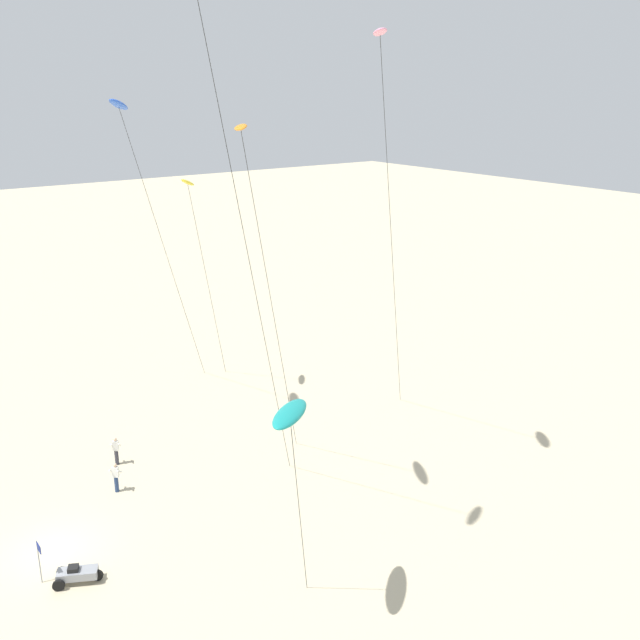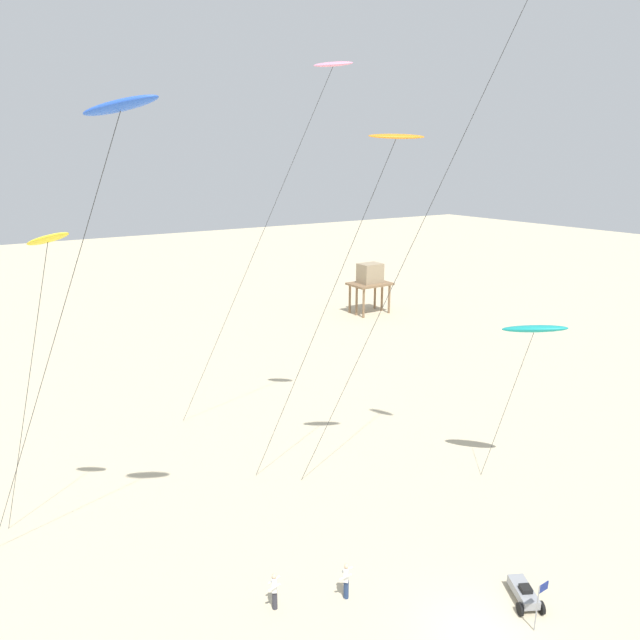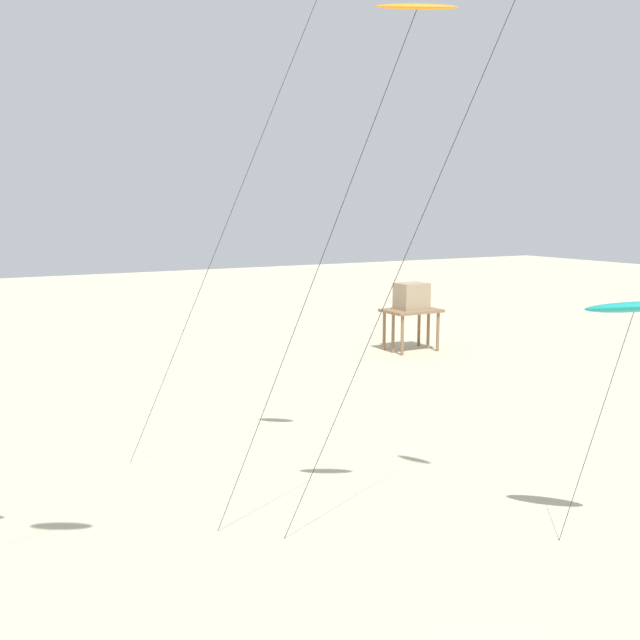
{
  "view_description": "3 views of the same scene",
  "coord_description": "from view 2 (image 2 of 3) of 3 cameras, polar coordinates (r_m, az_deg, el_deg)",
  "views": [
    {
      "loc": [
        30.38,
        -7.12,
        20.5
      ],
      "look_at": [
        1.78,
        14.03,
        8.98
      ],
      "focal_mm": 40.76,
      "sensor_mm": 36.0,
      "label": 1
    },
    {
      "loc": [
        -14.9,
        -11.73,
        17.74
      ],
      "look_at": [
        0.9,
        12.61,
        9.58
      ],
      "focal_mm": 31.87,
      "sensor_mm": 36.0,
      "label": 2
    },
    {
      "loc": [
        -11.47,
        -10.12,
        12.59
      ],
      "look_at": [
        1.3,
        12.68,
        8.49
      ],
      "focal_mm": 40.31,
      "sensor_mm": 36.0,
      "label": 3
    }
  ],
  "objects": [
    {
      "name": "ground_plane",
      "position": [
        25.97,
        15.46,
        -28.07
      ],
      "size": [
        260.0,
        260.0,
        0.0
      ],
      "primitive_type": "plane",
      "color": "beige"
    },
    {
      "name": "kite_teal",
      "position": [
        32.25,
        20.72,
        -0.86
      ],
      "size": [
        2.83,
        3.22,
        9.55
      ],
      "color": "teal",
      "rests_on": "ground"
    },
    {
      "name": "kite_orange",
      "position": [
        27.36,
        7.32,
        17.02
      ],
      "size": [
        6.05,
        6.87,
        19.0
      ],
      "color": "orange",
      "rests_on": "ground"
    },
    {
      "name": "kite_yellow",
      "position": [
        25.78,
        -25.73,
        6.85
      ],
      "size": [
        3.94,
        4.68,
        15.15
      ],
      "color": "yellow",
      "rests_on": "ground"
    },
    {
      "name": "kite_blue",
      "position": [
        21.19,
        -19.54,
        19.13
      ],
      "size": [
        7.15,
        8.43,
        20.0
      ],
      "color": "blue",
      "rests_on": "ground"
    },
    {
      "name": "kite_pink",
      "position": [
        33.74,
        0.92,
        23.47
      ],
      "size": [
        7.93,
        9.54,
        23.03
      ],
      "color": "pink",
      "rests_on": "ground"
    },
    {
      "name": "kite_flyer_nearest",
      "position": [
        25.65,
        -4.59,
        -25.42
      ],
      "size": [
        0.7,
        0.71,
        1.67
      ],
      "color": "#33333D",
      "rests_on": "ground"
    },
    {
      "name": "kite_flyer_middle",
      "position": [
        26.05,
        2.65,
        -24.61
      ],
      "size": [
        0.73,
        0.73,
        1.67
      ],
      "color": "navy",
      "rests_on": "ground"
    },
    {
      "name": "stilt_house",
      "position": [
        67.92,
        5.04,
        4.24
      ],
      "size": [
        4.81,
        3.43,
        6.04
      ],
      "color": "#846647",
      "rests_on": "ground"
    },
    {
      "name": "beach_buggy",
      "position": [
        27.51,
        19.79,
        -24.37
      ],
      "size": [
        1.62,
        2.08,
        0.82
      ],
      "color": "gray",
      "rests_on": "ground"
    },
    {
      "name": "marker_flag",
      "position": [
        25.83,
        21.25,
        -24.52
      ],
      "size": [
        0.56,
        0.05,
        2.1
      ],
      "color": "gray",
      "rests_on": "ground"
    }
  ]
}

